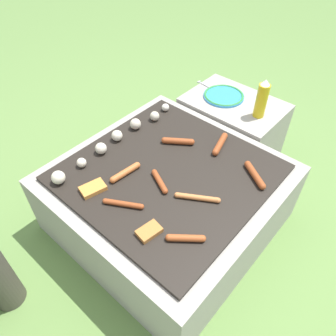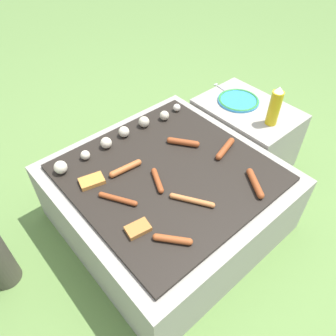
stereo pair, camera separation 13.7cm
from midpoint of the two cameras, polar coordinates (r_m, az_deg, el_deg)
ground_plane at (r=1.75m, az=2.27°, el=-9.19°), size 14.00×14.00×0.00m
grill at (r=1.61m, az=2.45°, el=-5.35°), size 0.94×0.94×0.37m
side_ledge at (r=2.04m, az=14.98°, el=5.80°), size 0.39×0.56×0.37m
sausage_back_right at (r=1.23m, az=4.08°, el=-12.47°), size 0.11×0.12×0.03m
sausage_front_left at (r=1.35m, az=-5.87°, el=-5.53°), size 0.10×0.15×0.02m
sausage_mid_right at (r=1.60m, az=12.37°, el=3.22°), size 0.16×0.07×0.03m
sausage_front_right at (r=1.41m, az=0.92°, el=-2.30°), size 0.08×0.14×0.03m
sausage_back_left at (r=1.47m, az=17.54°, el=-2.65°), size 0.11×0.15×0.03m
sausage_mid_left at (r=1.35m, az=7.14°, el=-5.74°), size 0.11×0.17×0.02m
sausage_back_center at (r=1.47m, az=-4.76°, el=-0.18°), size 0.16×0.04×0.03m
sausage_front_center at (r=1.60m, az=5.10°, el=4.40°), size 0.11×0.14×0.03m
bread_slice_right at (r=1.26m, az=-2.11°, el=-10.68°), size 0.10×0.07×0.02m
bread_slice_center at (r=1.44m, az=-10.50°, el=-2.37°), size 0.12×0.09×0.02m
mushroom_row at (r=1.62m, az=-6.07°, el=5.44°), size 0.76×0.08×0.06m
plate_colorful at (r=1.97m, az=14.17°, el=11.31°), size 0.24×0.24×0.02m
condiment_bottle at (r=1.79m, az=20.24°, el=9.93°), size 0.06×0.06×0.22m
fork_utensil at (r=2.05m, az=11.78°, el=13.02°), size 0.04×0.20×0.01m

